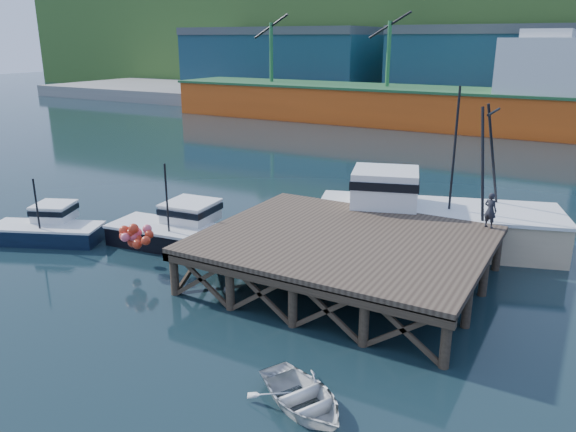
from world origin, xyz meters
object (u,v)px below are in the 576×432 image
Objects in this scene: dockworker at (490,210)px; dinghy at (302,397)px; boat_navy at (49,227)px; boat_black at (181,230)px; trawler at (432,214)px.

dinghy is at bearing 99.16° from dockworker.
boat_navy is 7.27m from boat_black.
dockworker is (3.14, -2.10, 1.25)m from trawler.
boat_navy is at bearing 100.32° from dinghy.
boat_black is 13.11m from trawler.
dinghy is (11.94, -8.95, -0.48)m from boat_black.
boat_navy is 22.52m from dockworker.
boat_navy is 3.73× the size of dockworker.
boat_navy is 0.47× the size of trawler.
trawler reaches higher than boat_navy.
trawler reaches higher than dockworker.
trawler reaches higher than dinghy.
dinghy is at bearing -42.68° from boat_black.
boat_black is at bearing 81.46° from dinghy.
boat_black is 0.59× the size of trawler.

